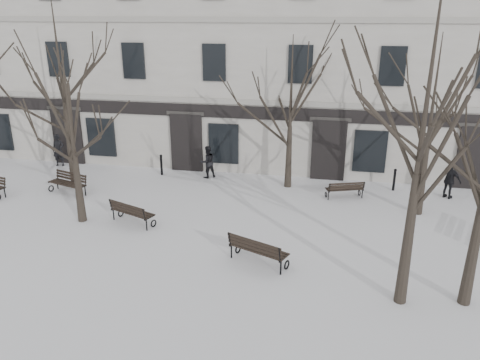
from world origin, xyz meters
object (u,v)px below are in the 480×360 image
(bench_3, at_px, (68,182))
(bench_2, at_px, (257,249))
(bench_1, at_px, (131,212))
(bench_4, at_px, (345,189))
(tree_1, at_px, (70,116))
(tree_2, at_px, (427,101))

(bench_3, bearing_deg, bench_2, -8.30)
(bench_1, bearing_deg, bench_4, -130.47)
(tree_1, bearing_deg, bench_3, 128.42)
(bench_2, bearing_deg, bench_3, -3.23)
(bench_1, bearing_deg, bench_2, 179.92)
(tree_1, bearing_deg, tree_2, -15.80)
(bench_3, bearing_deg, bench_1, -13.47)
(tree_1, height_order, bench_3, tree_1)
(bench_4, bearing_deg, tree_1, 4.05)
(tree_1, height_order, tree_2, tree_2)
(bench_1, bearing_deg, tree_2, -177.64)
(tree_2, height_order, bench_3, tree_2)
(tree_1, relative_size, bench_3, 3.41)
(tree_2, relative_size, bench_2, 4.40)
(bench_2, height_order, bench_3, bench_2)
(tree_2, distance_m, bench_4, 9.26)
(bench_4, bearing_deg, bench_3, -10.99)
(bench_2, bearing_deg, tree_1, 7.58)
(tree_1, distance_m, bench_1, 4.16)
(tree_2, xyz_separation_m, bench_2, (-4.25, 1.25, -5.10))
(tree_1, bearing_deg, bench_4, 23.20)
(bench_1, distance_m, bench_3, 4.75)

